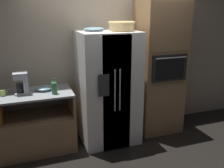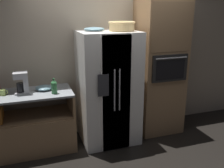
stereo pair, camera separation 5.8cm
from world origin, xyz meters
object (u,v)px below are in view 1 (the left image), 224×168
(fruit_bowl, at_px, (94,29))
(mixing_bowl, at_px, (44,88))
(refrigerator, at_px, (108,88))
(bottle_short, at_px, (54,87))
(wicker_basket, at_px, (122,26))
(coffee_maker, at_px, (22,82))
(wall_oven, at_px, (159,68))
(mug, at_px, (3,93))

(fruit_bowl, bearing_deg, mixing_bowl, 177.27)
(refrigerator, bearing_deg, bottle_short, -174.27)
(refrigerator, xyz_separation_m, wicker_basket, (0.20, -0.05, 0.97))
(refrigerator, bearing_deg, coffee_maker, 176.74)
(refrigerator, relative_size, bottle_short, 7.82)
(wall_oven, height_order, wicker_basket, wall_oven)
(wicker_basket, xyz_separation_m, bottle_short, (-1.04, -0.03, -0.83))
(fruit_bowl, relative_size, mixing_bowl, 1.20)
(wicker_basket, height_order, fruit_bowl, wicker_basket)
(wicker_basket, distance_m, mug, 1.96)
(wall_oven, distance_m, mug, 2.50)
(refrigerator, height_order, bottle_short, refrigerator)
(bottle_short, height_order, coffee_maker, coffee_maker)
(wicker_basket, relative_size, bottle_short, 1.76)
(refrigerator, height_order, mug, refrigerator)
(coffee_maker, bearing_deg, refrigerator, -3.26)
(refrigerator, bearing_deg, mixing_bowl, 171.97)
(refrigerator, bearing_deg, wall_oven, 4.54)
(fruit_bowl, bearing_deg, coffee_maker, -178.54)
(fruit_bowl, height_order, coffee_maker, fruit_bowl)
(wicker_basket, relative_size, coffee_maker, 1.28)
(mug, bearing_deg, bottle_short, -12.46)
(bottle_short, bearing_deg, fruit_bowl, 15.65)
(fruit_bowl, relative_size, coffee_maker, 0.99)
(wicker_basket, height_order, bottle_short, wicker_basket)
(bottle_short, relative_size, mixing_bowl, 0.88)
(wicker_basket, bearing_deg, coffee_maker, 175.12)
(refrigerator, distance_m, coffee_maker, 1.29)
(wicker_basket, bearing_deg, mug, 175.99)
(fruit_bowl, bearing_deg, refrigerator, -28.14)
(refrigerator, relative_size, mixing_bowl, 6.89)
(wall_oven, relative_size, mixing_bowl, 8.67)
(bottle_short, bearing_deg, refrigerator, 5.73)
(fruit_bowl, xyz_separation_m, bottle_short, (-0.66, -0.19, -0.78))
(wall_oven, relative_size, bottle_short, 9.85)
(wicker_basket, distance_m, mixing_bowl, 1.49)
(bottle_short, distance_m, mug, 0.72)
(wall_oven, xyz_separation_m, coffee_maker, (-2.21, -0.00, -0.03))
(fruit_bowl, xyz_separation_m, mixing_bowl, (-0.79, 0.04, -0.85))
(refrigerator, height_order, fruit_bowl, fruit_bowl)
(wall_oven, distance_m, coffee_maker, 2.21)
(coffee_maker, bearing_deg, fruit_bowl, 1.46)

